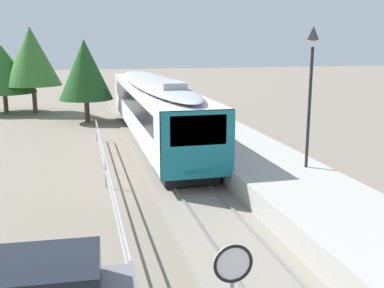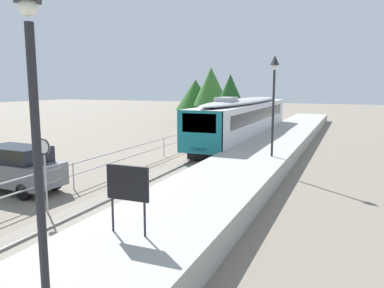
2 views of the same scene
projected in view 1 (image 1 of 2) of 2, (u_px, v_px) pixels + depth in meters
The scene contains 10 objects.
ground_plane at pixel (112, 180), 19.35m from camera, with size 160.00×160.00×0.00m, color slate.
track_rails at pixel (182, 174), 20.04m from camera, with size 3.20×60.00×0.14m.
commuter_train at pixel (154, 104), 26.46m from camera, with size 2.82×20.58×3.74m.
station_platform at pixel (252, 160), 20.71m from camera, with size 3.90×60.00×0.90m, color #A8A59E.
platform_lamp_mid_platform at pixel (311, 71), 17.14m from camera, with size 0.34×0.34×5.35m.
speed_limit_sign at pixel (233, 287), 6.84m from camera, with size 0.61×0.10×2.81m.
carpark_fence at pixel (131, 276), 9.60m from camera, with size 0.06×36.06×1.25m.
tree_behind_carpark at pixel (3, 69), 36.74m from camera, with size 5.06×5.06×5.42m.
tree_behind_station_far at pixel (85, 70), 32.64m from camera, with size 3.82×3.82×5.87m.
tree_distant_left at pixel (31, 56), 36.44m from camera, with size 4.51×4.51×6.84m.
Camera 1 is at (-4.15, 3.18, 5.69)m, focal length 43.01 mm.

